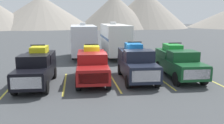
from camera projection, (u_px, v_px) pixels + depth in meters
name	position (u px, v px, depth m)	size (l,w,h in m)	color
ground_plane	(114.00, 81.00, 16.70)	(240.00, 240.00, 0.00)	#3F4244
pickup_truck_a	(37.00, 67.00, 15.67)	(2.27, 5.51, 2.61)	black
pickup_truck_b	(92.00, 64.00, 16.59)	(2.38, 5.79, 2.54)	maroon
pickup_truck_c	(136.00, 63.00, 16.93)	(2.38, 5.37, 2.68)	black
pickup_truck_d	(178.00, 62.00, 17.60)	(2.37, 5.78, 2.53)	#144723
lot_stripe_a	(12.00, 86.00, 15.62)	(0.12, 5.50, 0.01)	gold
lot_stripe_b	(65.00, 83.00, 16.14)	(0.12, 5.50, 0.01)	gold
lot_stripe_c	(114.00, 81.00, 16.65)	(0.12, 5.50, 0.01)	gold
lot_stripe_d	(161.00, 79.00, 17.17)	(0.12, 5.50, 0.01)	gold
lot_stripe_e	(204.00, 77.00, 17.68)	(0.12, 5.50, 0.01)	gold
camper_trailer_a	(83.00, 40.00, 25.61)	(2.58, 7.39, 3.84)	silver
camper_trailer_b	(115.00, 39.00, 26.25)	(2.43, 8.81, 3.92)	white
mountain_ridge	(102.00, 12.00, 92.16)	(154.39, 49.62, 14.79)	gray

